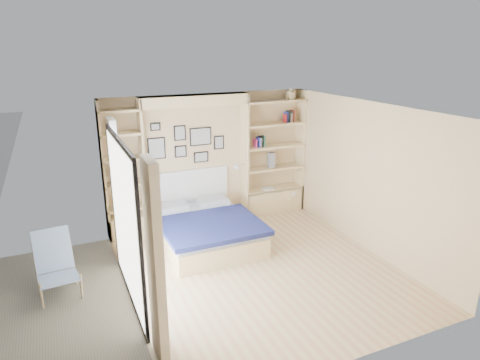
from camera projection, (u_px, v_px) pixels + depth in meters
name	position (u px, v px, depth m)	size (l,w,h in m)	color
ground	(259.00, 269.00, 6.71)	(4.50, 4.50, 0.00)	#CBB57F
room_shell	(202.00, 180.00, 7.56)	(4.50, 4.50, 4.50)	tan
bed	(205.00, 229.00, 7.51)	(1.65, 2.05, 1.07)	#DBC286
photo_gallery	(185.00, 143.00, 7.98)	(1.48, 0.02, 0.82)	black
reading_lamps	(198.00, 171.00, 8.00)	(1.92, 0.12, 0.15)	silver
shelf_decor	(263.00, 133.00, 8.42)	(3.51, 0.23, 2.03)	#A52853
deck	(0.00, 328.00, 5.31)	(3.20, 4.00, 0.05)	#766B57
deck_chair	(56.00, 265.00, 5.97)	(0.60, 0.92, 0.88)	tan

